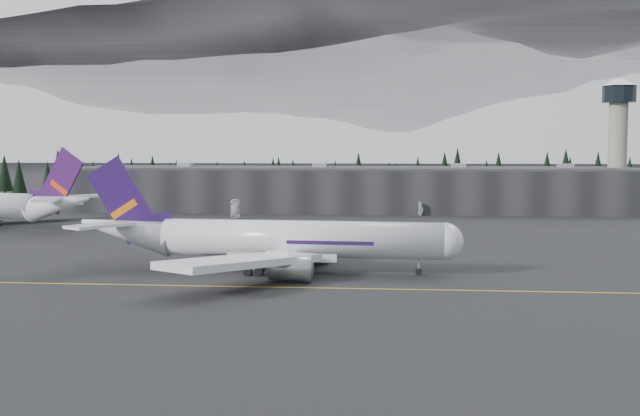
# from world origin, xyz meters

# --- Properties ---
(ground) EXTENTS (1400.00, 1400.00, 0.00)m
(ground) POSITION_xyz_m (0.00, 0.00, 0.00)
(ground) COLOR black
(ground) RESTS_ON ground
(taxiline) EXTENTS (400.00, 0.40, 0.02)m
(taxiline) POSITION_xyz_m (0.00, -2.00, 0.01)
(taxiline) COLOR gold
(taxiline) RESTS_ON ground
(terminal) EXTENTS (160.00, 30.00, 12.60)m
(terminal) POSITION_xyz_m (0.00, 125.00, 6.30)
(terminal) COLOR black
(terminal) RESTS_ON ground
(control_tower) EXTENTS (10.00, 10.00, 37.70)m
(control_tower) POSITION_xyz_m (75.00, 128.00, 23.41)
(control_tower) COLOR gray
(control_tower) RESTS_ON ground
(treeline) EXTENTS (360.00, 20.00, 15.00)m
(treeline) POSITION_xyz_m (0.00, 162.00, 7.50)
(treeline) COLOR black
(treeline) RESTS_ON ground
(mountain_ridge) EXTENTS (4400.00, 900.00, 420.00)m
(mountain_ridge) POSITION_xyz_m (0.00, 1000.00, 0.00)
(mountain_ridge) COLOR white
(mountain_ridge) RESTS_ON ground
(jet_main) EXTENTS (59.31, 54.65, 17.43)m
(jet_main) POSITION_xyz_m (-7.10, 11.32, 4.92)
(jet_main) COLOR silver
(jet_main) RESTS_ON ground
(gse_vehicle_a) EXTENTS (2.52, 5.27, 1.45)m
(gse_vehicle_a) POSITION_xyz_m (-28.82, 94.55, 0.72)
(gse_vehicle_a) COLOR silver
(gse_vehicle_a) RESTS_ON ground
(gse_vehicle_b) EXTENTS (4.04, 2.53, 1.28)m
(gse_vehicle_b) POSITION_xyz_m (18.94, 108.81, 0.64)
(gse_vehicle_b) COLOR silver
(gse_vehicle_b) RESTS_ON ground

